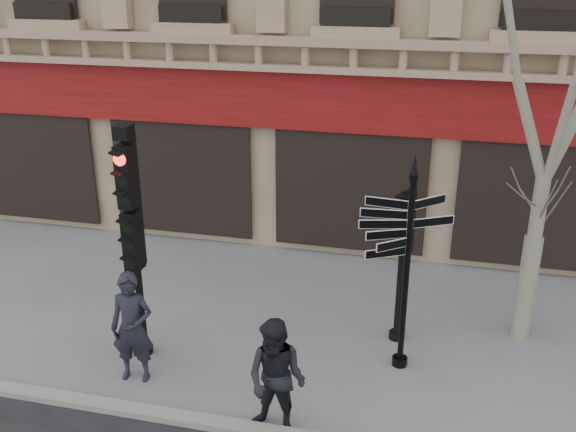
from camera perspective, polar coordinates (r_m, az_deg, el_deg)
name	(u,v)px	position (r m, az deg, el deg)	size (l,w,h in m)	color
ground	(303,381)	(10.85, 1.36, -14.42)	(80.00, 80.00, 0.00)	slate
fingerpost	(410,229)	(10.16, 10.77, -1.17)	(1.98, 1.98, 3.73)	black
traffic_signal_main	(132,216)	(10.60, -13.69, -0.04)	(0.46, 0.33, 4.08)	black
traffic_signal_secondary	(403,240)	(11.12, 10.22, -2.10)	(0.56, 0.47, 2.81)	black
plane_tree	(566,34)	(10.99, 23.50, 14.60)	(2.87, 2.87, 7.63)	#9C957F
pedestrian_a	(132,328)	(10.68, -13.68, -9.62)	(0.69, 0.45, 1.90)	black
pedestrian_b	(277,380)	(9.30, -1.02, -14.34)	(0.90, 0.70, 1.85)	black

